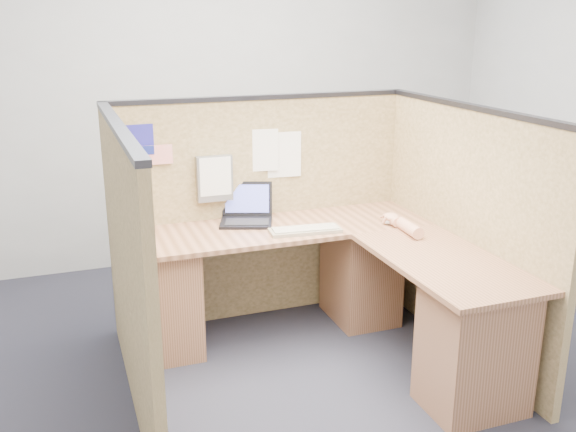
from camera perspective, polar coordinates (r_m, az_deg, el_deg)
name	(u,v)px	position (r m, az deg, el deg)	size (l,w,h in m)	color
floor	(317,381)	(3.83, 2.58, -14.41)	(5.00, 5.00, 0.00)	#1F202C
wall_back	(216,95)	(5.44, -6.46, 10.64)	(5.00, 5.00, 0.00)	#ACAEB2
cubicle_partitions	(292,233)	(3.86, 0.32, -1.49)	(2.06, 1.83, 1.53)	brown
l_desk	(328,295)	(3.94, 3.55, -6.99)	(1.95, 1.75, 0.73)	brown
laptop	(243,213)	(4.20, -4.00, 0.31)	(0.39, 0.42, 0.24)	black
keyboard	(305,230)	(3.98, 1.54, -1.26)	(0.46, 0.20, 0.03)	gray
mouse	(391,221)	(4.19, 9.13, -0.42)	(0.11, 0.07, 0.05)	silver
hand_forearm	(403,225)	(4.07, 10.23, -0.76)	(0.11, 0.40, 0.08)	tan
blue_poster	(139,144)	(4.07, -13.09, 6.24)	(0.18, 0.00, 0.24)	navy
american_flag	(154,157)	(4.09, -11.82, 5.18)	(0.19, 0.01, 0.33)	olive
file_holder	(215,178)	(4.17, -6.53, 3.34)	(0.23, 0.05, 0.30)	slate
paper_left	(262,150)	(4.25, -2.34, 5.85)	(0.22, 0.00, 0.28)	white
paper_right	(284,155)	(4.31, -0.38, 5.47)	(0.24, 0.00, 0.31)	white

